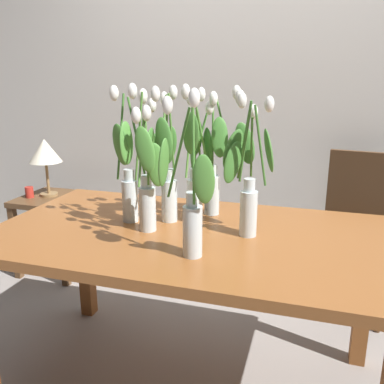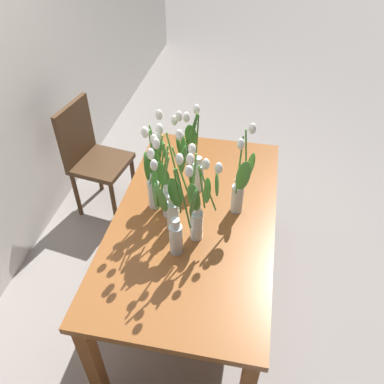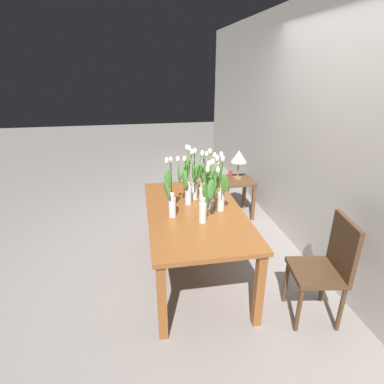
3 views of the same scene
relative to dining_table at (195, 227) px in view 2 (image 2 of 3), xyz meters
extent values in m
plane|color=gray|center=(0.00, 0.00, -0.65)|extent=(18.00, 18.00, 0.00)
cube|color=brown|center=(0.00, 0.00, 0.07)|extent=(1.60, 0.90, 0.04)
cube|color=brown|center=(0.74, -0.39, -0.30)|extent=(0.07, 0.07, 0.70)
cube|color=brown|center=(-0.74, 0.39, -0.30)|extent=(0.07, 0.07, 0.70)
cube|color=brown|center=(0.74, 0.39, -0.30)|extent=(0.07, 0.07, 0.70)
cylinder|color=silver|center=(-0.16, -0.04, 0.18)|extent=(0.07, 0.07, 0.18)
cylinder|color=silver|center=(-0.16, -0.04, 0.30)|extent=(0.04, 0.04, 0.05)
cylinder|color=silver|center=(-0.16, -0.04, 0.15)|extent=(0.06, 0.06, 0.11)
cylinder|color=#56933D|center=(-0.15, -0.06, 0.43)|extent=(0.03, 0.04, 0.27)
ellipsoid|color=white|center=(-0.14, -0.07, 0.57)|extent=(0.04, 0.04, 0.06)
ellipsoid|color=#4C8E38|center=(-0.10, -0.08, 0.37)|extent=(0.08, 0.07, 0.18)
cylinder|color=#56933D|center=(-0.19, -0.03, 0.47)|extent=(0.06, 0.03, 0.35)
ellipsoid|color=white|center=(-0.22, -0.02, 0.64)|extent=(0.04, 0.04, 0.06)
ellipsoid|color=#4C8E38|center=(-0.24, -0.04, 0.45)|extent=(0.05, 0.08, 0.17)
cylinder|color=#56933D|center=(-0.15, -0.09, 0.43)|extent=(0.02, 0.09, 0.26)
ellipsoid|color=white|center=(-0.15, -0.14, 0.56)|extent=(0.04, 0.04, 0.06)
ellipsoid|color=#4C8E38|center=(-0.12, -0.13, 0.44)|extent=(0.11, 0.03, 0.18)
cylinder|color=silver|center=(-0.02, 0.15, 0.18)|extent=(0.07, 0.07, 0.18)
cylinder|color=silver|center=(-0.02, 0.15, 0.30)|extent=(0.04, 0.04, 0.05)
cylinder|color=silver|center=(-0.02, 0.15, 0.15)|extent=(0.06, 0.06, 0.11)
cylinder|color=#56933D|center=(0.01, 0.18, 0.43)|extent=(0.05, 0.05, 0.28)
ellipsoid|color=white|center=(0.03, 0.20, 0.57)|extent=(0.04, 0.04, 0.06)
ellipsoid|color=#427F33|center=(0.02, 0.23, 0.40)|extent=(0.08, 0.10, 0.18)
cylinder|color=#56933D|center=(-0.02, 0.20, 0.46)|extent=(0.01, 0.10, 0.32)
ellipsoid|color=white|center=(-0.02, 0.25, 0.62)|extent=(0.04, 0.04, 0.06)
ellipsoid|color=#427F33|center=(-0.05, 0.24, 0.44)|extent=(0.08, 0.03, 0.18)
cylinder|color=#56933D|center=(-0.03, 0.11, 0.47)|extent=(0.02, 0.07, 0.34)
ellipsoid|color=white|center=(-0.03, 0.07, 0.64)|extent=(0.04, 0.04, 0.06)
ellipsoid|color=#427F33|center=(-0.01, 0.06, 0.48)|extent=(0.08, 0.05, 0.18)
cylinder|color=silver|center=(-0.28, 0.05, 0.18)|extent=(0.07, 0.07, 0.18)
cylinder|color=silver|center=(-0.28, 0.05, 0.30)|extent=(0.04, 0.04, 0.05)
cylinder|color=silver|center=(-0.28, 0.05, 0.15)|extent=(0.06, 0.06, 0.11)
cylinder|color=#3D752D|center=(-0.28, 0.00, 0.46)|extent=(0.02, 0.07, 0.34)
ellipsoid|color=white|center=(-0.29, -0.03, 0.64)|extent=(0.04, 0.04, 0.06)
ellipsoid|color=#427F33|center=(-0.26, -0.04, 0.44)|extent=(0.09, 0.06, 0.18)
cylinder|color=#3D752D|center=(-0.23, 0.04, 0.46)|extent=(0.08, 0.02, 0.33)
ellipsoid|color=white|center=(-0.20, 0.04, 0.62)|extent=(0.04, 0.04, 0.06)
ellipsoid|color=#427F33|center=(-0.19, 0.06, 0.41)|extent=(0.04, 0.10, 0.18)
cylinder|color=silver|center=(0.09, -0.22, 0.18)|extent=(0.07, 0.07, 0.18)
cylinder|color=silver|center=(0.09, -0.22, 0.30)|extent=(0.04, 0.04, 0.05)
cylinder|color=silver|center=(0.09, -0.22, 0.15)|extent=(0.06, 0.06, 0.11)
cylinder|color=#478433|center=(0.10, -0.25, 0.46)|extent=(0.02, 0.04, 0.34)
ellipsoid|color=white|center=(0.10, -0.26, 0.63)|extent=(0.04, 0.04, 0.06)
ellipsoid|color=#4C8E38|center=(0.14, -0.27, 0.38)|extent=(0.08, 0.08, 0.18)
cylinder|color=#478433|center=(0.04, -0.22, 0.45)|extent=(0.09, 0.01, 0.31)
ellipsoid|color=white|center=(0.00, -0.22, 0.60)|extent=(0.04, 0.04, 0.06)
ellipsoid|color=#4C8E38|center=(-0.01, -0.25, 0.42)|extent=(0.05, 0.09, 0.18)
cylinder|color=silver|center=(-0.12, 0.10, 0.18)|extent=(0.07, 0.07, 0.18)
cylinder|color=silver|center=(-0.12, 0.10, 0.30)|extent=(0.04, 0.04, 0.05)
cylinder|color=silver|center=(-0.12, 0.10, 0.15)|extent=(0.06, 0.06, 0.11)
cylinder|color=#56933D|center=(-0.12, 0.13, 0.46)|extent=(0.01, 0.06, 0.34)
ellipsoid|color=white|center=(-0.12, 0.16, 0.63)|extent=(0.04, 0.04, 0.06)
ellipsoid|color=#427F33|center=(-0.14, 0.18, 0.41)|extent=(0.10, 0.03, 0.18)
cylinder|color=#56933D|center=(-0.17, 0.13, 0.44)|extent=(0.09, 0.06, 0.28)
ellipsoid|color=white|center=(-0.21, 0.15, 0.58)|extent=(0.04, 0.04, 0.06)
ellipsoid|color=#427F33|center=(-0.22, 0.12, 0.38)|extent=(0.08, 0.08, 0.17)
cylinder|color=#56933D|center=(-0.12, 0.04, 0.46)|extent=(0.02, 0.10, 0.33)
ellipsoid|color=white|center=(-0.13, -0.01, 0.63)|extent=(0.04, 0.04, 0.06)
ellipsoid|color=#427F33|center=(-0.10, 0.00, 0.46)|extent=(0.10, 0.04, 0.18)
cylinder|color=#56933D|center=(-0.14, 0.14, 0.45)|extent=(0.05, 0.08, 0.31)
ellipsoid|color=white|center=(-0.16, 0.18, 0.61)|extent=(0.04, 0.04, 0.06)
ellipsoid|color=#427F33|center=(-0.19, 0.16, 0.38)|extent=(0.09, 0.07, 0.18)
cylinder|color=silver|center=(0.24, 0.03, 0.18)|extent=(0.07, 0.07, 0.18)
cylinder|color=silver|center=(0.24, 0.03, 0.30)|extent=(0.04, 0.04, 0.05)
cylinder|color=silver|center=(0.24, 0.03, 0.15)|extent=(0.06, 0.06, 0.11)
cylinder|color=#3D752D|center=(0.27, 0.04, 0.45)|extent=(0.06, 0.03, 0.31)
ellipsoid|color=white|center=(0.30, 0.05, 0.60)|extent=(0.04, 0.04, 0.06)
ellipsoid|color=#427F33|center=(0.30, 0.08, 0.42)|extent=(0.08, 0.09, 0.18)
cylinder|color=#3D752D|center=(0.23, 0.09, 0.43)|extent=(0.02, 0.12, 0.25)
ellipsoid|color=white|center=(0.22, 0.16, 0.56)|extent=(0.04, 0.04, 0.06)
ellipsoid|color=#427F33|center=(0.20, 0.13, 0.44)|extent=(0.12, 0.03, 0.18)
cylinder|color=#3D752D|center=(0.20, 0.08, 0.45)|extent=(0.07, 0.09, 0.32)
ellipsoid|color=white|center=(0.17, 0.12, 0.62)|extent=(0.04, 0.04, 0.06)
ellipsoid|color=#427F33|center=(0.16, 0.09, 0.42)|extent=(0.11, 0.07, 0.18)
cylinder|color=#3D752D|center=(0.21, 0.06, 0.45)|extent=(0.05, 0.06, 0.31)
ellipsoid|color=white|center=(0.19, 0.08, 0.61)|extent=(0.04, 0.04, 0.06)
ellipsoid|color=#427F33|center=(0.16, 0.07, 0.37)|extent=(0.10, 0.09, 0.18)
cylinder|color=silver|center=(0.04, 0.24, 0.18)|extent=(0.07, 0.07, 0.18)
cylinder|color=silver|center=(0.04, 0.24, 0.30)|extent=(0.04, 0.04, 0.05)
cylinder|color=silver|center=(0.04, 0.24, 0.15)|extent=(0.06, 0.06, 0.11)
cylinder|color=#478433|center=(-0.01, 0.22, 0.45)|extent=(0.08, 0.06, 0.31)
ellipsoid|color=white|center=(-0.05, 0.19, 0.61)|extent=(0.04, 0.04, 0.06)
ellipsoid|color=#427F33|center=(-0.03, 0.17, 0.39)|extent=(0.07, 0.11, 0.18)
cylinder|color=#478433|center=(0.04, 0.21, 0.45)|extent=(0.02, 0.05, 0.32)
ellipsoid|color=white|center=(0.05, 0.19, 0.61)|extent=(0.04, 0.04, 0.06)
ellipsoid|color=#427F33|center=(0.08, 0.18, 0.45)|extent=(0.09, 0.06, 0.17)
cylinder|color=#478433|center=(0.09, 0.23, 0.46)|extent=(0.10, 0.04, 0.33)
ellipsoid|color=white|center=(0.14, 0.22, 0.63)|extent=(0.04, 0.04, 0.06)
ellipsoid|color=#427F33|center=(0.14, 0.25, 0.40)|extent=(0.06, 0.09, 0.18)
cube|color=#4C331E|center=(0.73, 0.88, -0.20)|extent=(0.46, 0.46, 0.04)
cylinder|color=#4C331E|center=(0.87, 0.69, -0.43)|extent=(0.04, 0.04, 0.43)
cylinder|color=#4C331E|center=(0.53, 0.74, -0.43)|extent=(0.04, 0.04, 0.43)
cylinder|color=#4C331E|center=(0.92, 1.02, -0.43)|extent=(0.04, 0.04, 0.43)
cylinder|color=#4C331E|center=(0.58, 1.08, -0.43)|extent=(0.04, 0.04, 0.43)
cube|color=#4C331E|center=(0.75, 1.06, 0.05)|extent=(0.40, 0.10, 0.46)
camera|label=1|loc=(0.47, -1.48, 0.68)|focal=38.16mm
camera|label=2|loc=(-1.56, -0.28, 1.64)|focal=36.48mm
camera|label=3|loc=(2.58, -0.48, 1.38)|focal=28.61mm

